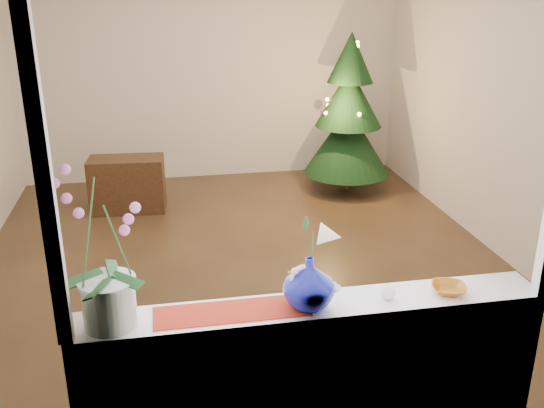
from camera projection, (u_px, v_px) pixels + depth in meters
The scene contains 16 objects.
ground at pixel (244, 261), 5.29m from camera, with size 5.00×5.00×0.00m, color #332114.
wall_back at pixel (211, 66), 7.11m from camera, with size 4.50×0.10×2.70m, color beige.
wall_front at pixel (324, 229), 2.51m from camera, with size 4.50×0.10×2.70m, color beige.
wall_right at pixel (500, 98), 5.20m from camera, with size 0.10×5.00×2.70m, color beige.
window_apron at pixel (316, 402), 2.87m from camera, with size 2.20×0.08×0.88m, color white.
windowsill at pixel (314, 308), 2.79m from camera, with size 2.20×0.26×0.04m, color white.
window_frame at pixel (325, 145), 2.42m from camera, with size 2.22×0.06×1.60m, color white, non-canonical shape.
runner at pixel (232, 311), 2.72m from camera, with size 0.70×0.20×0.01m, color maroon.
orchid_pot at pixel (103, 249), 2.49m from camera, with size 0.25×0.25×0.72m, color beige, non-canonical shape.
swan at pixel (315, 286), 2.73m from camera, with size 0.24×0.11×0.20m, color white, non-canonical shape.
blue_vase at pixel (309, 279), 2.71m from camera, with size 0.27×0.27×0.28m, color #080E6B.
lily at pixel (310, 228), 2.62m from camera, with size 0.16×0.09×0.21m, color white, non-canonical shape.
paperweight at pixel (388, 292), 2.82m from camera, with size 0.07×0.07×0.07m, color white.
amber_dish at pixel (449, 289), 2.88m from camera, with size 0.14×0.14×0.03m, color #995A12.
xmas_tree at pixel (349, 114), 6.77m from camera, with size 0.98×0.98×1.78m, color black, non-canonical shape.
side_table at pixel (127, 184), 6.35m from camera, with size 0.76×0.38×0.57m, color black.
Camera 1 is at (-0.64, -4.73, 2.33)m, focal length 40.00 mm.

